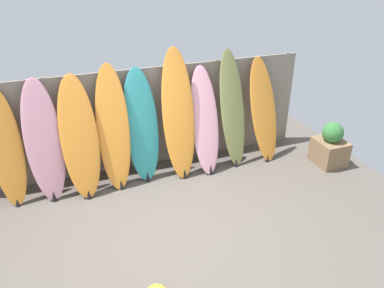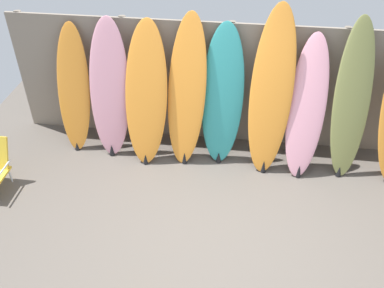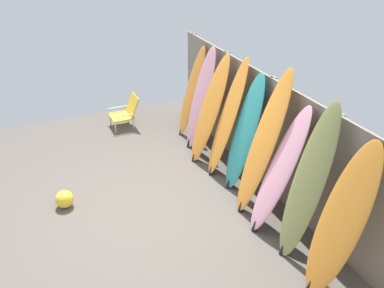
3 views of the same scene
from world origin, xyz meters
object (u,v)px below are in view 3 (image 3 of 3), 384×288
(surfboard_teal_4, at_px, (244,134))
(surfboard_pink_1, at_px, (201,99))
(surfboard_orange_2, at_px, (210,110))
(surfboard_orange_0, at_px, (192,92))
(surfboard_orange_8, at_px, (342,221))
(surfboard_orange_3, at_px, (227,119))
(surfboard_orange_5, at_px, (263,144))
(beach_chair, at_px, (126,111))
(beach_ball, at_px, (64,199))
(surfboard_pink_6, at_px, (279,172))
(surfboard_olive_7, at_px, (308,184))

(surfboard_teal_4, bearing_deg, surfboard_pink_1, -178.68)
(surfboard_pink_1, relative_size, surfboard_orange_2, 1.00)
(surfboard_orange_0, height_order, surfboard_orange_8, surfboard_orange_8)
(surfboard_orange_0, bearing_deg, surfboard_pink_1, -6.03)
(surfboard_orange_3, height_order, surfboard_teal_4, surfboard_orange_3)
(surfboard_orange_2, relative_size, surfboard_orange_3, 0.95)
(surfboard_orange_0, xyz_separation_m, surfboard_orange_8, (4.32, -0.09, 0.05))
(surfboard_orange_2, relative_size, surfboard_orange_5, 0.88)
(surfboard_orange_0, height_order, surfboard_orange_2, surfboard_orange_2)
(surfboard_orange_2, distance_m, surfboard_orange_8, 3.26)
(surfboard_orange_2, distance_m, beach_chair, 2.21)
(surfboard_orange_2, distance_m, beach_ball, 2.77)
(surfboard_teal_4, height_order, beach_ball, surfboard_teal_4)
(surfboard_pink_1, xyz_separation_m, beach_ball, (0.99, -2.68, -0.80))
(surfboard_orange_2, distance_m, surfboard_orange_5, 1.63)
(surfboard_orange_2, bearing_deg, surfboard_pink_6, 0.25)
(surfboard_orange_5, distance_m, surfboard_pink_6, 0.50)
(beach_chair, bearing_deg, surfboard_orange_0, 48.26)
(surfboard_orange_0, relative_size, surfboard_orange_3, 0.88)
(surfboard_pink_1, bearing_deg, beach_chair, -142.63)
(surfboard_pink_6, distance_m, surfboard_olive_7, 0.56)
(surfboard_teal_4, bearing_deg, surfboard_pink_6, -4.98)
(surfboard_pink_6, bearing_deg, beach_chair, -166.11)
(surfboard_orange_2, relative_size, surfboard_orange_8, 1.03)
(surfboard_orange_2, bearing_deg, surfboard_orange_0, 173.21)
(surfboard_pink_6, height_order, beach_ball, surfboard_pink_6)
(surfboard_orange_2, height_order, surfboard_orange_8, surfboard_orange_2)
(beach_ball, bearing_deg, surfboard_orange_5, 66.37)
(surfboard_orange_5, relative_size, surfboard_pink_6, 1.19)
(surfboard_pink_1, bearing_deg, surfboard_orange_8, -0.51)
(surfboard_orange_0, xyz_separation_m, beach_chair, (-0.83, -1.10, -0.54))
(surfboard_orange_3, distance_m, surfboard_orange_5, 1.09)
(beach_ball, bearing_deg, surfboard_pink_1, 110.21)
(surfboard_orange_5, xyz_separation_m, surfboard_olive_7, (1.01, 0.01, -0.05))
(surfboard_pink_1, distance_m, surfboard_orange_5, 2.15)
(surfboard_orange_3, xyz_separation_m, surfboard_orange_8, (2.73, -0.02, -0.07))
(surfboard_orange_3, height_order, surfboard_orange_8, surfboard_orange_3)
(surfboard_olive_7, height_order, surfboard_orange_8, surfboard_olive_7)
(surfboard_orange_0, relative_size, surfboard_orange_2, 0.93)
(surfboard_pink_1, height_order, surfboard_olive_7, surfboard_olive_7)
(surfboard_pink_6, bearing_deg, surfboard_orange_3, 178.40)
(surfboard_orange_3, xyz_separation_m, beach_chair, (-2.42, -1.03, -0.66))
(surfboard_orange_5, bearing_deg, surfboard_olive_7, 0.36)
(surfboard_orange_0, relative_size, beach_ball, 6.45)
(surfboard_orange_3, distance_m, surfboard_orange_8, 2.73)
(surfboard_orange_8, height_order, beach_chair, surfboard_orange_8)
(surfboard_pink_6, relative_size, beach_chair, 2.80)
(surfboard_pink_1, height_order, surfboard_teal_4, surfboard_pink_1)
(surfboard_orange_3, relative_size, surfboard_olive_7, 0.97)
(surfboard_pink_1, xyz_separation_m, surfboard_orange_8, (3.78, -0.03, -0.02))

